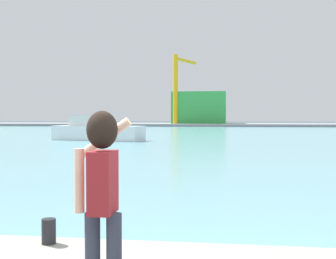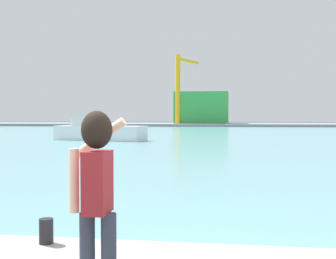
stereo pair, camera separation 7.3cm
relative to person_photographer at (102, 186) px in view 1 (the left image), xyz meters
name	(u,v)px [view 1 (the left image)]	position (x,y,z in m)	size (l,w,h in m)	color
ground_plane	(221,134)	(0.03, 50.03, -1.52)	(220.00, 220.00, 0.00)	#334751
harbor_water	(221,133)	(0.03, 52.03, -1.51)	(140.00, 100.00, 0.02)	#6BA8B2
far_shore_dock	(225,125)	(0.03, 92.03, -1.27)	(140.00, 20.00, 0.51)	gray
person_photographer	(102,186)	(0.00, 0.00, 0.00)	(0.52, 0.55, 1.74)	#2D3342
harbor_bollard	(49,231)	(-1.23, 1.71, -0.90)	(0.19, 0.19, 0.33)	black
boat_moored	(96,131)	(-10.32, 33.29, -0.70)	(8.41, 4.04, 2.15)	white
warehouse_left	(200,108)	(-5.39, 92.51, 2.32)	(11.23, 9.86, 6.68)	green
port_crane	(178,82)	(-9.66, 88.53, 7.66)	(4.21, 9.29, 14.29)	yellow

